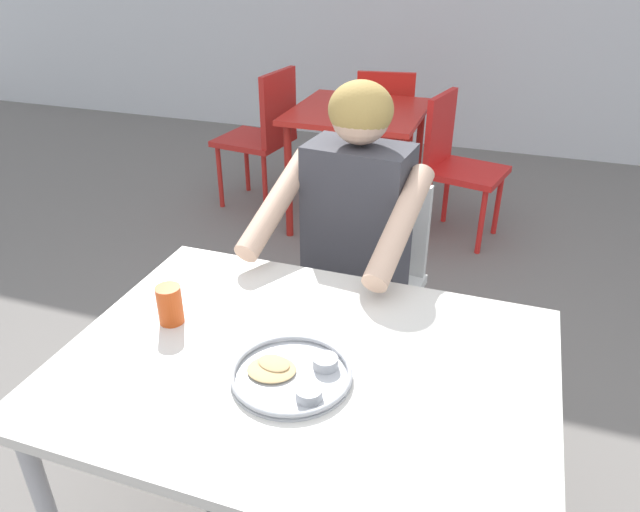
# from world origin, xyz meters

# --- Properties ---
(table_foreground) EXTENTS (1.17, 0.85, 0.73)m
(table_foreground) POSITION_xyz_m (0.02, -0.05, 0.66)
(table_foreground) COLOR silver
(table_foreground) RESTS_ON ground
(thali_tray) EXTENTS (0.28, 0.28, 0.03)m
(thali_tray) POSITION_xyz_m (0.02, -0.11, 0.74)
(thali_tray) COLOR #B7BABF
(thali_tray) RESTS_ON table_foreground
(drinking_cup) EXTENTS (0.07, 0.07, 0.11)m
(drinking_cup) POSITION_xyz_m (-0.36, -0.01, 0.78)
(drinking_cup) COLOR #D84C19
(drinking_cup) RESTS_ON table_foreground
(chair_foreground) EXTENTS (0.45, 0.48, 0.83)m
(chair_foreground) POSITION_xyz_m (-0.04, 0.80, 0.49)
(chair_foreground) COLOR silver
(chair_foreground) RESTS_ON ground
(diner_foreground) EXTENTS (0.53, 0.58, 1.24)m
(diner_foreground) POSITION_xyz_m (-0.06, 0.58, 0.74)
(diner_foreground) COLOR #272727
(diner_foreground) RESTS_ON ground
(table_background_red) EXTENTS (0.76, 0.79, 0.72)m
(table_background_red) POSITION_xyz_m (-0.48, 2.25, 0.63)
(table_background_red) COLOR red
(table_background_red) RESTS_ON ground
(chair_red_left) EXTENTS (0.48, 0.46, 0.90)m
(chair_red_left) POSITION_xyz_m (-1.12, 2.29, 0.52)
(chair_red_left) COLOR red
(chair_red_left) RESTS_ON ground
(chair_red_right) EXTENTS (0.49, 0.47, 0.84)m
(chair_red_right) POSITION_xyz_m (0.11, 2.25, 0.48)
(chair_red_right) COLOR red
(chair_red_right) RESTS_ON ground
(chair_red_far) EXTENTS (0.46, 0.49, 0.85)m
(chair_red_far) POSITION_xyz_m (-0.45, 2.82, 0.49)
(chair_red_far) COLOR red
(chair_red_far) RESTS_ON ground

